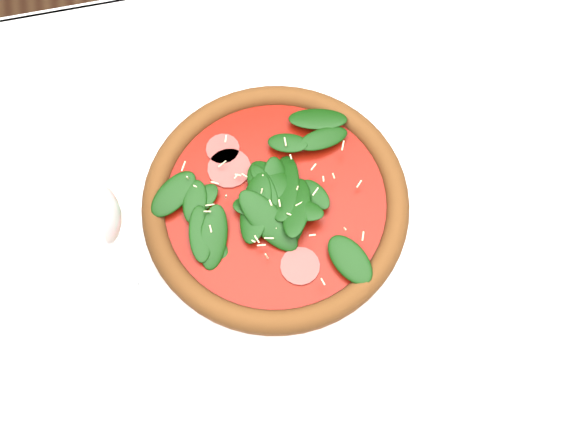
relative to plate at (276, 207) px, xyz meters
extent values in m
plane|color=brown|center=(0.02, -0.03, -0.76)|extent=(6.00, 6.00, 0.00)
cube|color=white|center=(0.02, -0.03, -0.03)|extent=(1.20, 0.80, 0.04)
cylinder|color=#48351C|center=(0.56, 0.31, -0.40)|extent=(0.06, 0.06, 0.71)
cube|color=white|center=(0.02, 0.37, -0.12)|extent=(1.20, 0.01, 0.22)
cylinder|color=white|center=(0.00, 0.00, 0.00)|extent=(0.37, 0.37, 0.01)
torus|color=white|center=(0.00, 0.00, 0.00)|extent=(0.37, 0.37, 0.01)
cylinder|color=brown|center=(0.00, 0.00, 0.01)|extent=(0.42, 0.42, 0.01)
torus|color=#985723|center=(0.00, 0.00, 0.02)|extent=(0.42, 0.42, 0.03)
cylinder|color=#911505|center=(0.00, 0.00, 0.02)|extent=(0.35, 0.35, 0.00)
cylinder|color=#A24E40|center=(0.00, 0.00, 0.02)|extent=(0.30, 0.30, 0.00)
ellipsoid|color=#0F3A0A|center=(0.00, 0.00, 0.03)|extent=(0.33, 0.33, 0.03)
cylinder|color=beige|center=(0.00, 0.00, 0.04)|extent=(0.30, 0.30, 0.00)
cylinder|color=white|center=(-0.20, -0.03, -0.01)|extent=(0.08, 0.08, 0.00)
cylinder|color=white|center=(-0.20, -0.03, 0.05)|extent=(0.01, 0.01, 0.11)
ellipsoid|color=white|center=(-0.20, -0.03, 0.15)|extent=(0.09, 0.09, 0.12)
camera|label=1|loc=(-0.05, -0.30, 0.73)|focal=40.00mm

